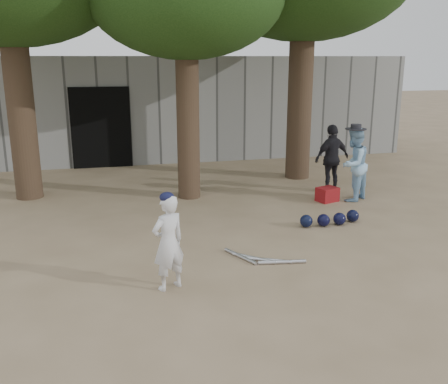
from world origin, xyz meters
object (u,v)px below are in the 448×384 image
object	(u,v)px
boy_player	(168,243)
red_bag	(327,194)
spectator_dark	(332,158)
spectator_blue	(353,164)

from	to	relation	value
boy_player	red_bag	bearing A→B (deg)	-164.95
spectator_dark	red_bag	bearing A→B (deg)	47.39
boy_player	spectator_blue	distance (m)	5.47
boy_player	red_bag	size ratio (longest dim) A/B	3.06
boy_player	red_bag	world-z (taller)	boy_player
spectator_blue	red_bag	distance (m)	0.83
boy_player	spectator_blue	world-z (taller)	spectator_blue
red_bag	boy_player	bearing A→B (deg)	-138.92
boy_player	spectator_dark	size ratio (longest dim) A/B	0.84
boy_player	spectator_dark	distance (m)	5.91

